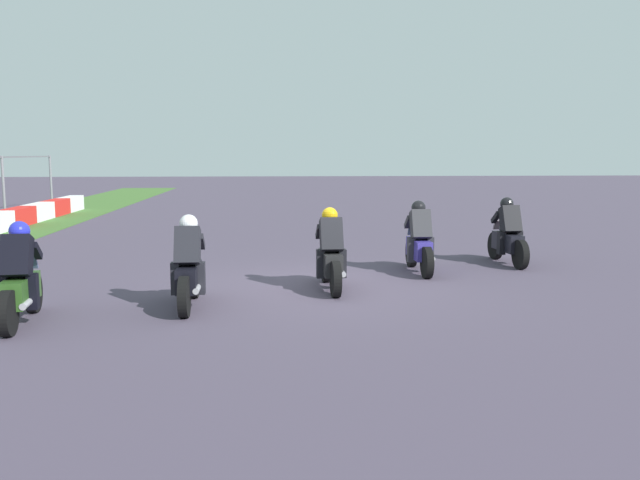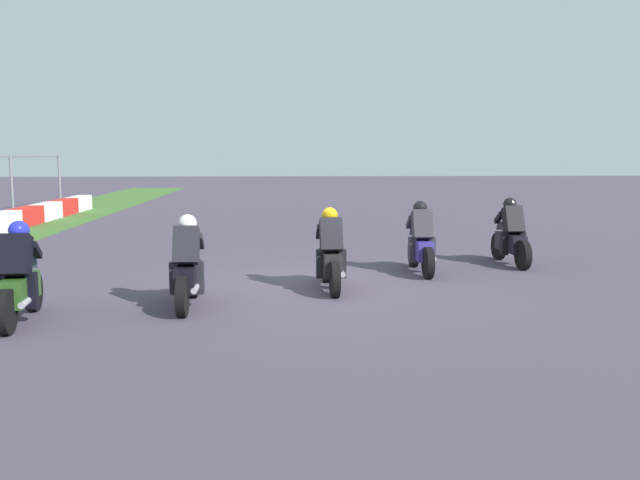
% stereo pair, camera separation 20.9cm
% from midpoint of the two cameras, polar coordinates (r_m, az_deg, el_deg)
% --- Properties ---
extents(ground_plane, '(120.00, 120.00, 0.00)m').
position_cam_midpoint_polar(ground_plane, '(12.49, 0.67, -4.02)').
color(ground_plane, '#463D4E').
extents(rider_lane_a, '(2.04, 0.55, 1.51)m').
position_cam_midpoint_polar(rider_lane_a, '(15.47, 16.55, 0.24)').
color(rider_lane_a, black).
rests_on(rider_lane_a, ground_plane).
extents(rider_lane_b, '(2.04, 0.54, 1.51)m').
position_cam_midpoint_polar(rider_lane_b, '(14.00, 9.14, -0.27)').
color(rider_lane_b, black).
rests_on(rider_lane_b, ground_plane).
extents(rider_lane_c, '(2.04, 0.55, 1.51)m').
position_cam_midpoint_polar(rider_lane_c, '(12.12, 1.41, -1.38)').
color(rider_lane_c, black).
rests_on(rider_lane_c, ground_plane).
extents(rider_lane_d, '(2.04, 0.54, 1.51)m').
position_cam_midpoint_polar(rider_lane_d, '(10.94, -10.83, -2.48)').
color(rider_lane_d, black).
rests_on(rider_lane_d, ground_plane).
extents(rider_lane_e, '(2.04, 0.57, 1.51)m').
position_cam_midpoint_polar(rider_lane_e, '(10.67, -24.04, -3.26)').
color(rider_lane_e, black).
rests_on(rider_lane_e, ground_plane).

